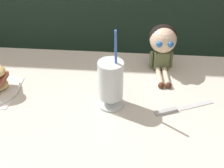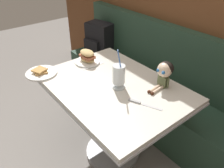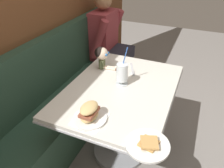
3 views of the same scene
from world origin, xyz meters
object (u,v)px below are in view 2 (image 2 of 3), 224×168
object	(u,v)px
seated_doll	(165,71)
backpack	(99,37)
milkshake_glass	(119,75)
butter_knife	(139,103)
toast_plate	(41,73)
sandwich_plate	(87,58)

from	to	relation	value
seated_doll	backpack	bearing A→B (deg)	165.39
milkshake_glass	butter_knife	distance (m)	0.25
milkshake_glass	backpack	bearing A→B (deg)	151.01
seated_doll	backpack	size ratio (longest dim) A/B	0.55
backpack	toast_plate	bearing A→B (deg)	-60.98
toast_plate	backpack	xyz separation A→B (m)	(-0.53, 0.95, -0.09)
milkshake_glass	seated_doll	bearing A→B (deg)	54.14
butter_knife	backpack	size ratio (longest dim) A/B	0.55
milkshake_glass	backpack	size ratio (longest dim) A/B	0.78
backpack	sandwich_plate	bearing A→B (deg)	-42.81
toast_plate	milkshake_glass	xyz separation A→B (m)	(0.54, 0.36, 0.09)
butter_knife	backpack	xyz separation A→B (m)	(-1.30, 0.61, -0.09)
toast_plate	sandwich_plate	world-z (taller)	sandwich_plate
milkshake_glass	seated_doll	distance (m)	0.33
sandwich_plate	toast_plate	bearing A→B (deg)	-99.63
sandwich_plate	backpack	size ratio (longest dim) A/B	0.54
toast_plate	milkshake_glass	distance (m)	0.65
toast_plate	milkshake_glass	size ratio (longest dim) A/B	0.80
backpack	seated_doll	bearing A→B (deg)	-14.61
milkshake_glass	backpack	world-z (taller)	milkshake_glass
seated_doll	backpack	distance (m)	1.32
toast_plate	sandwich_plate	bearing A→B (deg)	80.37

